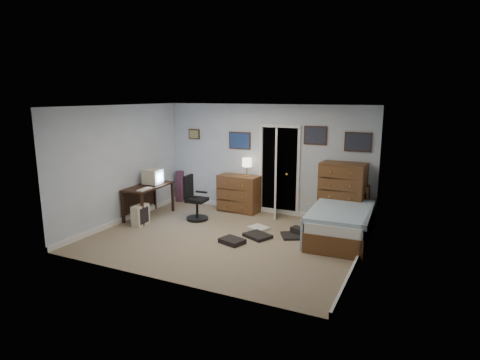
% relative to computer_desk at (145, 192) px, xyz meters
% --- Properties ---
extents(floor, '(5.00, 4.00, 0.02)m').
position_rel_computer_desk_xyz_m(floor, '(2.29, -0.48, -0.56)').
color(floor, gray).
rests_on(floor, ground).
extents(computer_desk, '(0.63, 1.27, 0.72)m').
position_rel_computer_desk_xyz_m(computer_desk, '(0.00, 0.00, 0.00)').
color(computer_desk, black).
rests_on(computer_desk, floor).
extents(crt_monitor, '(0.39, 0.36, 0.35)m').
position_rel_computer_desk_xyz_m(crt_monitor, '(0.11, 0.15, 0.34)').
color(crt_monitor, beige).
rests_on(crt_monitor, computer_desk).
extents(keyboard, '(0.16, 0.39, 0.02)m').
position_rel_computer_desk_xyz_m(keyboard, '(0.27, -0.35, 0.18)').
color(keyboard, beige).
rests_on(keyboard, computer_desk).
extents(pc_tower, '(0.22, 0.41, 0.43)m').
position_rel_computer_desk_xyz_m(pc_tower, '(0.29, -0.55, -0.34)').
color(pc_tower, beige).
rests_on(pc_tower, floor).
extents(office_chair, '(0.51, 0.51, 0.99)m').
position_rel_computer_desk_xyz_m(office_chair, '(1.13, 0.27, -0.17)').
color(office_chair, black).
rests_on(office_chair, floor).
extents(media_stack, '(0.16, 0.16, 0.80)m').
position_rel_computer_desk_xyz_m(media_stack, '(-0.03, 1.43, -0.16)').
color(media_stack, maroon).
rests_on(media_stack, floor).
extents(low_dresser, '(1.00, 0.55, 0.86)m').
position_rel_computer_desk_xyz_m(low_dresser, '(1.72, 1.29, -0.12)').
color(low_dresser, brown).
rests_on(low_dresser, floor).
extents(table_lamp, '(0.23, 0.23, 0.42)m').
position_rel_computer_desk_xyz_m(table_lamp, '(1.92, 1.29, 0.61)').
color(table_lamp, gold).
rests_on(table_lamp, low_dresser).
extents(doorway, '(0.96, 1.12, 2.05)m').
position_rel_computer_desk_xyz_m(doorway, '(2.63, 1.79, 0.45)').
color(doorway, black).
rests_on(doorway, floor).
extents(tall_dresser, '(0.94, 0.59, 1.34)m').
position_rel_computer_desk_xyz_m(tall_dresser, '(4.12, 1.27, 0.11)').
color(tall_dresser, brown).
rests_on(tall_dresser, floor).
extents(headboard_bookcase, '(0.97, 0.27, 0.87)m').
position_rel_computer_desk_xyz_m(headboard_bookcase, '(4.15, 1.38, -0.09)').
color(headboard_bookcase, brown).
rests_on(headboard_bookcase, floor).
extents(bed, '(1.19, 2.09, 0.67)m').
position_rel_computer_desk_xyz_m(bed, '(4.27, 0.47, -0.24)').
color(bed, brown).
rests_on(bed, floor).
extents(wall_posters, '(4.38, 0.04, 0.60)m').
position_rel_computer_desk_xyz_m(wall_posters, '(2.86, 1.49, 1.19)').
color(wall_posters, '#331E11').
rests_on(wall_posters, floor).
extents(floor_clutter, '(1.37, 1.36, 0.15)m').
position_rel_computer_desk_xyz_m(floor_clutter, '(2.90, -0.14, -0.51)').
color(floor_clutter, black).
rests_on(floor_clutter, floor).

